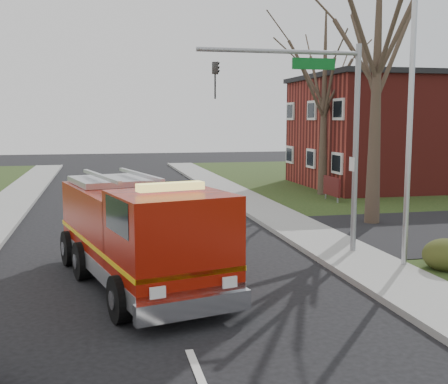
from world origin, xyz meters
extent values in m
plane|color=black|center=(0.00, 0.00, 0.00)|extent=(120.00, 120.00, 0.00)
cube|color=gray|center=(6.20, 0.00, 0.07)|extent=(2.40, 80.00, 0.15)
cube|color=maroon|center=(19.00, 18.00, 3.50)|extent=(15.00, 10.00, 7.00)
cube|color=black|center=(19.00, 18.00, 7.10)|extent=(15.40, 10.40, 0.30)
cube|color=silver|center=(11.45, 18.00, 2.00)|extent=(0.12, 1.40, 1.20)
cube|color=#4F1212|center=(10.50, 12.50, 0.90)|extent=(0.12, 2.00, 1.00)
cylinder|color=gray|center=(10.50, 11.70, 0.45)|extent=(0.08, 0.08, 0.90)
cylinder|color=gray|center=(10.50, 13.30, 0.45)|extent=(0.08, 0.08, 0.90)
cone|color=#3B3023|center=(9.50, 6.00, 6.00)|extent=(0.64, 0.64, 12.00)
cone|color=#3B3023|center=(11.00, 15.00, 5.25)|extent=(0.56, 0.56, 10.50)
cylinder|color=gray|center=(6.50, 1.50, 3.40)|extent=(0.18, 0.18, 6.80)
cylinder|color=gray|center=(3.90, 1.50, 6.50)|extent=(5.20, 0.14, 0.14)
cube|color=#0C591E|center=(5.00, 1.50, 6.15)|extent=(1.40, 0.06, 0.35)
imported|color=black|center=(1.90, 1.50, 6.15)|extent=(0.22, 0.18, 1.10)
cylinder|color=#B7BABF|center=(7.20, -0.50, 4.20)|extent=(0.16, 0.16, 8.40)
cube|color=maroon|center=(-0.93, 0.78, 1.49)|extent=(3.64, 5.46, 2.02)
cube|color=maroon|center=(-0.04, -2.77, 1.64)|extent=(3.03, 3.03, 2.31)
cube|color=#B7BABF|center=(-0.65, -0.34, 0.67)|extent=(4.27, 7.90, 0.43)
cube|color=#E5B20C|center=(-0.65, -0.34, 1.20)|extent=(4.28, 7.90, 0.12)
cube|color=black|center=(0.21, -3.80, 2.36)|extent=(2.16, 0.63, 0.82)
cube|color=#E5D866|center=(-0.04, -2.77, 2.94)|extent=(1.58, 0.70, 0.17)
cylinder|color=black|center=(-1.23, -3.16, 0.53)|extent=(0.58, 1.11, 1.06)
cylinder|color=black|center=(1.20, -2.56, 0.53)|extent=(0.58, 1.11, 1.06)
cylinder|color=black|center=(-2.56, 2.16, 0.53)|extent=(0.58, 1.11, 1.06)
cylinder|color=black|center=(-0.13, 2.77, 0.53)|extent=(0.58, 1.11, 1.06)
camera|label=1|loc=(-1.60, -15.24, 4.43)|focal=45.00mm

